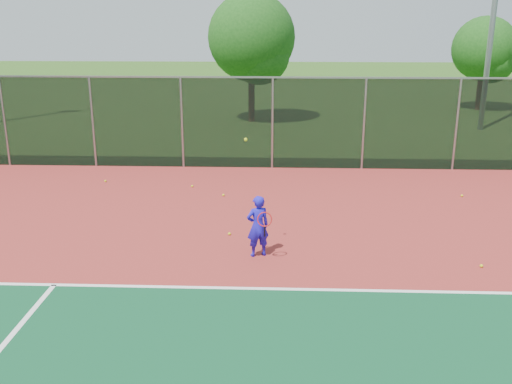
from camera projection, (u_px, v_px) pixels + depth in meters
court_apron at (443, 320)px, 9.55m from camera, size 30.00×20.00×0.02m
fence_back at (364, 123)px, 18.64m from camera, size 30.00×0.06×3.03m
tennis_player at (258, 226)px, 11.92m from camera, size 0.59×0.65×2.52m
practice_ball_0 at (192, 186)px, 16.97m from camera, size 0.07×0.07×0.07m
practice_ball_1 at (462, 196)px, 16.07m from camera, size 0.07×0.07×0.07m
practice_ball_2 at (481, 266)px, 11.53m from camera, size 0.07×0.07×0.07m
practice_ball_3 at (229, 234)px, 13.24m from camera, size 0.07×0.07×0.07m
practice_ball_4 at (223, 195)px, 16.12m from camera, size 0.07×0.07×0.07m
practice_ball_5 at (105, 181)px, 17.51m from camera, size 0.07×0.07×0.07m
tree_back_left at (253, 42)px, 26.67m from camera, size 4.11×4.11×6.03m
tree_back_mid at (486, 52)px, 30.34m from camera, size 3.38×3.38×4.97m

